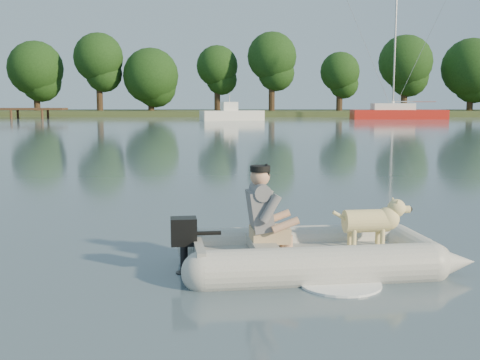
{
  "coord_description": "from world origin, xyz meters",
  "views": [
    {
      "loc": [
        -0.03,
        -7.31,
        2.02
      ],
      "look_at": [
        -0.01,
        1.97,
        0.75
      ],
      "focal_mm": 45.0,
      "sensor_mm": 36.0,
      "label": 1
    }
  ],
  "objects_px": {
    "dinghy": "(318,222)",
    "man": "(262,207)",
    "dog": "(366,225)",
    "sailboat": "(397,113)",
    "motorboat": "(232,108)"
  },
  "relations": [
    {
      "from": "man",
      "to": "sailboat",
      "type": "height_order",
      "value": "sailboat"
    },
    {
      "from": "dinghy",
      "to": "dog",
      "type": "xyz_separation_m",
      "value": [
        0.61,
        0.13,
        -0.07
      ]
    },
    {
      "from": "motorboat",
      "to": "sailboat",
      "type": "relative_size",
      "value": 0.47
    },
    {
      "from": "man",
      "to": "sailboat",
      "type": "xyz_separation_m",
      "value": [
        15.07,
        51.15,
        -0.2
      ]
    },
    {
      "from": "dinghy",
      "to": "motorboat",
      "type": "height_order",
      "value": "motorboat"
    },
    {
      "from": "dog",
      "to": "sailboat",
      "type": "distance_m",
      "value": 52.81
    },
    {
      "from": "man",
      "to": "sailboat",
      "type": "distance_m",
      "value": 53.33
    },
    {
      "from": "man",
      "to": "dog",
      "type": "distance_m",
      "value": 1.31
    },
    {
      "from": "dinghy",
      "to": "sailboat",
      "type": "bearing_deg",
      "value": 66.57
    },
    {
      "from": "sailboat",
      "to": "dog",
      "type": "bearing_deg",
      "value": -104.94
    },
    {
      "from": "motorboat",
      "to": "man",
      "type": "bearing_deg",
      "value": -104.95
    },
    {
      "from": "dinghy",
      "to": "motorboat",
      "type": "distance_m",
      "value": 47.52
    },
    {
      "from": "dinghy",
      "to": "sailboat",
      "type": "height_order",
      "value": "sailboat"
    },
    {
      "from": "dinghy",
      "to": "man",
      "type": "relative_size",
      "value": 4.32
    },
    {
      "from": "dog",
      "to": "sailboat",
      "type": "height_order",
      "value": "sailboat"
    }
  ]
}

